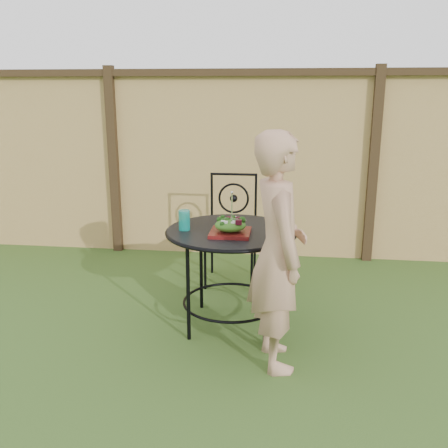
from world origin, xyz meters
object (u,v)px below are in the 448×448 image
Objects in this scene: patio_table at (231,249)px; salad_plate at (230,233)px; patio_chair at (232,226)px; diner at (278,252)px.

patio_table is 3.42× the size of salad_plate.
patio_chair is at bearing 95.65° from salad_plate.
patio_chair is 1.04m from salad_plate.
patio_chair is at bearing 3.16° from diner.
diner is (0.34, -0.47, 0.14)m from patio_table.
diner is at bearing -72.64° from patio_chair.
patio_chair reaches higher than salad_plate.
patio_chair is at bearing 95.89° from patio_table.
salad_plate is (0.01, -0.12, 0.15)m from patio_table.
patio_chair is 1.45m from diner.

